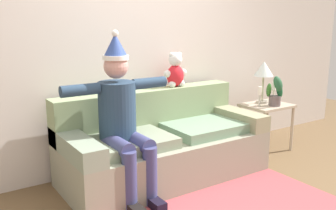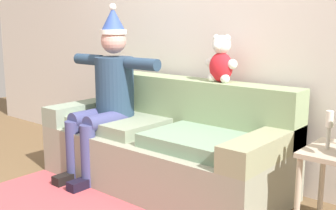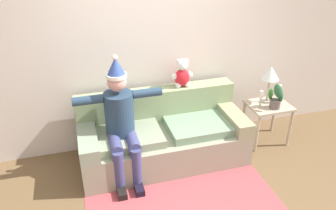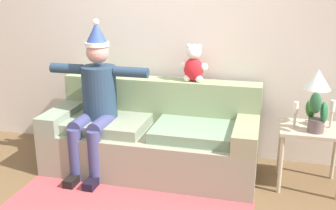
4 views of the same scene
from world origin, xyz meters
The scene contains 9 objects.
back_wall centered at (0.00, 1.55, 1.35)m, with size 7.00×0.10×2.70m, color beige.
couch centered at (0.00, 1.03, 0.33)m, with size 2.08×0.90×0.87m.
person_seated centered at (-0.54, 0.86, 0.76)m, with size 1.02×0.77×1.50m.
teddy_bear centered at (0.35, 1.30, 1.04)m, with size 0.29×0.17×0.38m.
side_table centered at (1.50, 0.99, 0.49)m, with size 0.56×0.46×0.58m.
table_lamp centered at (1.52, 1.08, 0.98)m, with size 0.24×0.24×0.52m.
potted_plant centered at (1.51, 0.89, 0.73)m, with size 0.23×0.27×0.38m.
candle_tall centered at (1.35, 0.97, 0.73)m, with size 0.04×0.04×0.24m.
candle_short centered at (1.66, 1.03, 0.74)m, with size 0.04×0.04×0.26m.
Camera 4 is at (1.08, -2.59, 1.84)m, focal length 42.59 mm.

